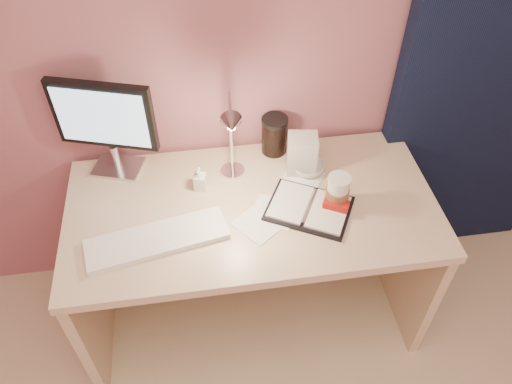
{
  "coord_description": "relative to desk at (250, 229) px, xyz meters",
  "views": [
    {
      "loc": [
        -0.17,
        0.11,
        2.11
      ],
      "look_at": [
        0.01,
        1.33,
        0.85
      ],
      "focal_mm": 35.0,
      "sensor_mm": 36.0,
      "label": 1
    }
  ],
  "objects": [
    {
      "name": "room",
      "position": [
        0.95,
        0.24,
        0.63
      ],
      "size": [
        3.5,
        3.5,
        3.5
      ],
      "color": "#C6B28E",
      "rests_on": "ground"
    },
    {
      "name": "desk",
      "position": [
        0.0,
        0.0,
        0.0
      ],
      "size": [
        1.4,
        0.7,
        0.73
      ],
      "color": "#C7AF8D",
      "rests_on": "ground"
    },
    {
      "name": "monitor",
      "position": [
        -0.51,
        0.21,
        0.47
      ],
      "size": [
        0.38,
        0.19,
        0.41
      ],
      "rotation": [
        0.0,
        0.0,
        -0.31
      ],
      "color": "silver",
      "rests_on": "desk"
    },
    {
      "name": "keyboard",
      "position": [
        -0.36,
        -0.2,
        0.24
      ],
      "size": [
        0.52,
        0.24,
        0.02
      ],
      "primitive_type": "cube",
      "rotation": [
        0.0,
        0.0,
        0.19
      ],
      "color": "white",
      "rests_on": "desk"
    },
    {
      "name": "planner",
      "position": [
        0.21,
        -0.13,
        0.24
      ],
      "size": [
        0.37,
        0.34,
        0.05
      ],
      "rotation": [
        0.0,
        0.0,
        -0.49
      ],
      "color": "black",
      "rests_on": "desk"
    },
    {
      "name": "paper_a",
      "position": [
        0.01,
        -0.17,
        0.23
      ],
      "size": [
        0.21,
        0.21,
        0.0
      ],
      "primitive_type": "cube",
      "rotation": [
        0.0,
        0.0,
        0.66
      ],
      "color": "silver",
      "rests_on": "desk"
    },
    {
      "name": "paper_b",
      "position": [
        0.07,
        -0.12,
        0.23
      ],
      "size": [
        0.2,
        0.2,
        0.0
      ],
      "primitive_type": "cube",
      "rotation": [
        0.0,
        0.0,
        -0.43
      ],
      "color": "silver",
      "rests_on": "desk"
    },
    {
      "name": "paper_c",
      "position": [
        0.21,
        0.04,
        0.23
      ],
      "size": [
        0.2,
        0.2,
        0.0
      ],
      "primitive_type": "cube",
      "rotation": [
        0.0,
        0.0,
        0.97
      ],
      "color": "silver",
      "rests_on": "desk"
    },
    {
      "name": "coffee_cup",
      "position": [
        0.31,
        -0.12,
        0.29
      ],
      "size": [
        0.09,
        0.09,
        0.14
      ],
      "color": "silver",
      "rests_on": "desk"
    },
    {
      "name": "bowl",
      "position": [
        0.25,
        0.08,
        0.25
      ],
      "size": [
        0.14,
        0.14,
        0.04
      ],
      "primitive_type": "imported",
      "rotation": [
        0.0,
        0.0,
        0.14
      ],
      "color": "white",
      "rests_on": "desk"
    },
    {
      "name": "lotion_bottle",
      "position": [
        -0.19,
        0.04,
        0.28
      ],
      "size": [
        0.06,
        0.06,
        0.1
      ],
      "primitive_type": "imported",
      "rotation": [
        0.0,
        0.0,
        -0.24
      ],
      "color": "silver",
      "rests_on": "desk"
    },
    {
      "name": "dark_jar",
      "position": [
        0.14,
        0.22,
        0.3
      ],
      "size": [
        0.1,
        0.1,
        0.15
      ],
      "primitive_type": "cylinder",
      "color": "black",
      "rests_on": "desk"
    },
    {
      "name": "product_box",
      "position": [
        0.22,
        0.09,
        0.31
      ],
      "size": [
        0.13,
        0.11,
        0.17
      ],
      "primitive_type": "cube",
      "rotation": [
        0.0,
        0.0,
        -0.15
      ],
      "color": "silver",
      "rests_on": "desk"
    },
    {
      "name": "desk_lamp",
      "position": [
        -0.05,
        0.01,
        0.48
      ],
      "size": [
        0.1,
        0.25,
        0.41
      ],
      "rotation": [
        0.0,
        0.0,
        -0.06
      ],
      "color": "silver",
      "rests_on": "desk"
    }
  ]
}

